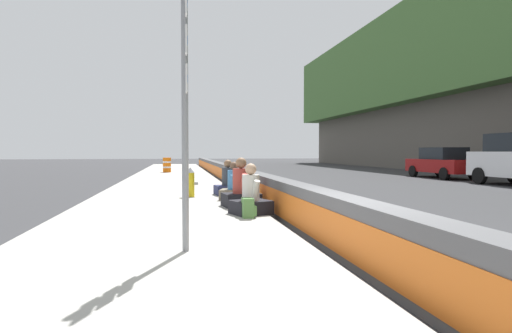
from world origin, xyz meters
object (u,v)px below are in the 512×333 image
at_px(route_sign_post, 185,96).
at_px(fire_hydrant, 190,182).
at_px(parked_car_fourth, 442,163).
at_px(construction_barrel, 167,165).
at_px(backpack, 248,208).
at_px(seated_person_rear, 234,188).
at_px(seated_person_middle, 241,191).
at_px(seated_person_far, 228,184).
at_px(seated_person_foreground, 251,198).

xyz_separation_m(route_sign_post, fire_hydrant, (6.84, -0.26, -1.65)).
bearing_deg(parked_car_fourth, construction_barrel, 66.26).
xyz_separation_m(backpack, construction_barrel, (19.22, 2.10, 0.28)).
xyz_separation_m(route_sign_post, parked_car_fourth, (15.23, -14.36, -1.37)).
bearing_deg(route_sign_post, parked_car_fourth, -43.33).
bearing_deg(seated_person_rear, seated_person_middle, 178.99).
height_order(seated_person_middle, construction_barrel, seated_person_middle).
distance_m(seated_person_middle, seated_person_rear, 1.49).
distance_m(route_sign_post, seated_person_rear, 6.34).
bearing_deg(seated_person_middle, seated_person_far, -0.13).
height_order(route_sign_post, backpack, route_sign_post).
xyz_separation_m(seated_person_foreground, construction_barrel, (18.74, 2.23, 0.14)).
xyz_separation_m(fire_hydrant, construction_barrel, (15.05, 1.05, 0.03)).
bearing_deg(seated_person_far, fire_hydrant, 108.37).
xyz_separation_m(fire_hydrant, seated_person_far, (0.39, -1.17, -0.11)).
bearing_deg(route_sign_post, seated_person_foreground, -24.56).
height_order(seated_person_middle, seated_person_far, seated_person_middle).
distance_m(route_sign_post, fire_hydrant, 7.04).
height_order(route_sign_post, seated_person_middle, route_sign_post).
distance_m(fire_hydrant, seated_person_far, 1.23).
bearing_deg(backpack, route_sign_post, 154.03).
relative_size(seated_person_far, parked_car_fourth, 0.24).
distance_m(route_sign_post, backpack, 3.53).
distance_m(construction_barrel, parked_car_fourth, 16.56).
xyz_separation_m(seated_person_rear, seated_person_far, (1.31, 0.02, 0.01)).
xyz_separation_m(seated_person_rear, backpack, (-3.24, 0.14, -0.14)).
relative_size(seated_person_foreground, parked_car_fourth, 0.24).
xyz_separation_m(seated_person_rear, construction_barrel, (15.98, 2.24, 0.15)).
bearing_deg(parked_car_fourth, route_sign_post, 136.67).
xyz_separation_m(backpack, parked_car_fourth, (12.55, -13.06, 0.53)).
relative_size(fire_hydrant, parked_car_fourth, 0.19).
xyz_separation_m(fire_hydrant, parked_car_fourth, (8.39, -14.11, 0.27)).
height_order(route_sign_post, seated_person_foreground, route_sign_post).
xyz_separation_m(construction_barrel, parked_car_fourth, (-6.67, -15.16, 0.24)).
height_order(route_sign_post, construction_barrel, route_sign_post).
distance_m(seated_person_foreground, seated_person_rear, 2.77).
xyz_separation_m(seated_person_foreground, parked_car_fourth, (12.08, -12.93, 0.38)).
height_order(seated_person_foreground, parked_car_fourth, parked_car_fourth).
height_order(seated_person_foreground, backpack, seated_person_foreground).
distance_m(route_sign_post, construction_barrel, 21.97).
distance_m(route_sign_post, seated_person_foreground, 3.88).
bearing_deg(backpack, construction_barrel, 6.22).
height_order(seated_person_rear, construction_barrel, seated_person_rear).
bearing_deg(fire_hydrant, backpack, -165.94).
bearing_deg(seated_person_rear, parked_car_fourth, -54.22).
bearing_deg(construction_barrel, seated_person_middle, -172.78).
xyz_separation_m(seated_person_foreground, seated_person_rear, (2.77, -0.01, -0.01)).
xyz_separation_m(seated_person_far, backpack, (-4.55, 0.12, -0.15)).
relative_size(seated_person_foreground, backpack, 2.73).
bearing_deg(seated_person_foreground, seated_person_far, 0.18).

